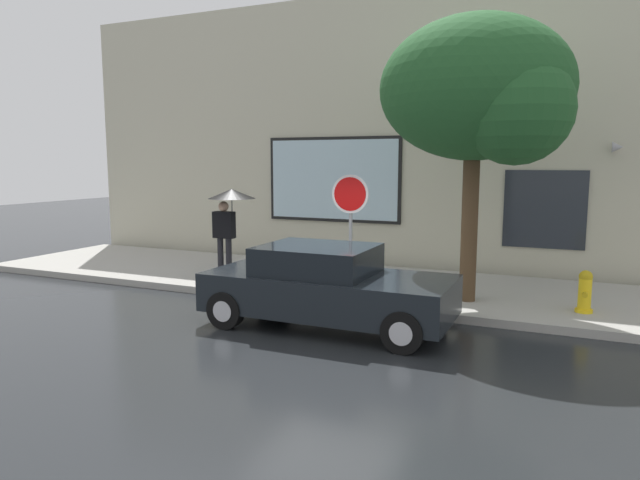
# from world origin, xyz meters

# --- Properties ---
(ground_plane) EXTENTS (60.00, 60.00, 0.00)m
(ground_plane) POSITION_xyz_m (0.00, 0.00, 0.00)
(ground_plane) COLOR black
(sidewalk) EXTENTS (20.00, 4.00, 0.15)m
(sidewalk) POSITION_xyz_m (0.00, 3.00, 0.07)
(sidewalk) COLOR #A3A099
(sidewalk) RESTS_ON ground
(building_facade) EXTENTS (20.00, 0.67, 7.00)m
(building_facade) POSITION_xyz_m (-0.02, 5.50, 3.48)
(building_facade) COLOR beige
(building_facade) RESTS_ON ground
(parked_car) EXTENTS (4.16, 1.89, 1.38)m
(parked_car) POSITION_xyz_m (-0.02, -0.05, 0.68)
(parked_car) COLOR black
(parked_car) RESTS_ON ground
(fire_hydrant) EXTENTS (0.30, 0.44, 0.75)m
(fire_hydrant) POSITION_xyz_m (4.01, 2.11, 0.52)
(fire_hydrant) COLOR yellow
(fire_hydrant) RESTS_ON sidewalk
(pedestrian_with_umbrella) EXTENTS (1.09, 1.09, 2.02)m
(pedestrian_with_umbrella) POSITION_xyz_m (-3.51, 2.37, 1.78)
(pedestrian_with_umbrella) COLOR black
(pedestrian_with_umbrella) RESTS_ON sidewalk
(street_tree) EXTENTS (3.50, 2.98, 5.29)m
(street_tree) POSITION_xyz_m (2.13, 2.06, 4.01)
(street_tree) COLOR #4C3823
(street_tree) RESTS_ON sidewalk
(stop_sign) EXTENTS (0.76, 0.10, 2.39)m
(stop_sign) POSITION_xyz_m (-0.27, 1.70, 1.84)
(stop_sign) COLOR gray
(stop_sign) RESTS_ON sidewalk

